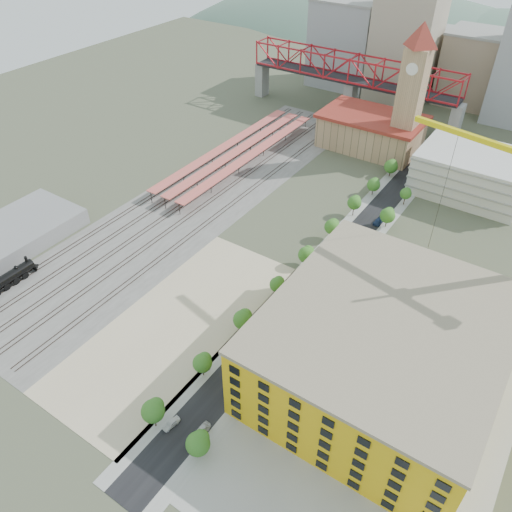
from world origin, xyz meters
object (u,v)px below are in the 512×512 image
Objects in this scene: site_trailer_c at (291,306)px; car_0 at (171,424)px; site_trailer_a at (242,362)px; construction_building at (382,350)px; clock_tower at (413,82)px; site_trailer_b at (265,335)px; site_trailer_d at (314,281)px.

site_trailer_c reaches higher than car_0.
car_0 is at bearing -111.84° from site_trailer_a.
car_0 is (-29.00, -33.26, -8.74)m from construction_building.
clock_tower is 107.62m from site_trailer_b.
site_trailer_b reaches higher than car_0.
site_trailer_b is at bearing -171.69° from construction_building.
site_trailer_d is 2.50× the size of car_0.
clock_tower is 96.48m from site_trailer_c.
site_trailer_d is at bearing 76.73° from site_trailer_a.
site_trailer_a is 21.18m from site_trailer_c.
construction_building is 4.92× the size of site_trailer_b.
site_trailer_a is at bearing -96.04° from site_trailer_c.
site_trailer_b is at bearing 76.73° from site_trailer_a.
site_trailer_c is 41.22m from car_0.
car_0 is (-3.00, -29.46, -0.74)m from site_trailer_b.
site_trailer_d is at bearing -84.33° from clock_tower.
construction_building is at bearing 18.15° from site_trailer_b.
clock_tower is 1.03× the size of construction_building.
clock_tower reaches higher than site_trailer_d.
clock_tower is at bearing 112.75° from site_trailer_d.
construction_building reaches higher than site_trailer_d.
clock_tower reaches higher than construction_building.
site_trailer_b is at bearing -85.59° from clock_tower.
clock_tower is at bearing 101.00° from car_0.
site_trailer_d reaches higher than site_trailer_c.
site_trailer_b is 1.05× the size of site_trailer_d.
car_0 is at bearing -131.09° from construction_building.
site_trailer_d is at bearing 99.84° from site_trailer_b.
site_trailer_c is at bearing 163.19° from construction_building.
clock_tower is 5.33× the size of site_trailer_d.
site_trailer_d is 52.71m from car_0.
site_trailer_a is 0.98× the size of site_trailer_d.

